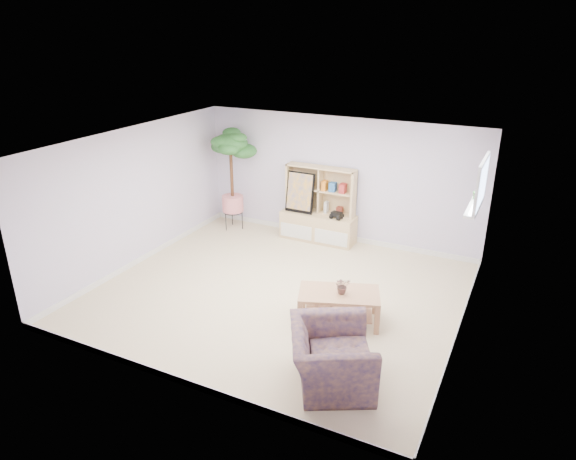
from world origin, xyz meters
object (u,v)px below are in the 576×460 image
at_px(coffee_table, 339,307).
at_px(storage_unit, 319,205).
at_px(floor_tree, 232,180).
at_px(armchair, 332,353).

bearing_deg(coffee_table, storage_unit, 98.74).
xyz_separation_m(floor_tree, armchair, (3.66, -3.71, -0.63)).
relative_size(coffee_table, floor_tree, 0.55).
distance_m(floor_tree, armchair, 5.25).
bearing_deg(armchair, storage_unit, -2.69).
distance_m(coffee_table, floor_tree, 4.13).
bearing_deg(armchair, coffee_table, -10.61).
height_order(coffee_table, armchair, armchair).
bearing_deg(floor_tree, coffee_table, -36.54).
bearing_deg(armchair, floor_tree, 16.72).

